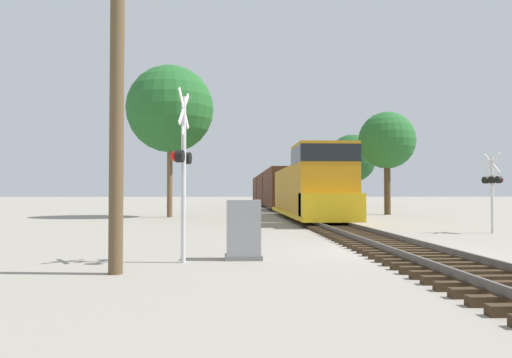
% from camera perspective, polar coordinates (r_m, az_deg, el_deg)
% --- Properties ---
extents(ground_plane, '(400.00, 400.00, 0.00)m').
position_cam_1_polar(ground_plane, '(15.22, 16.03, -8.02)').
color(ground_plane, gray).
extents(rail_track_bed, '(2.60, 160.00, 0.31)m').
position_cam_1_polar(rail_track_bed, '(15.21, 16.02, -7.51)').
color(rail_track_bed, '#382819').
rests_on(rail_track_bed, ground).
extents(freight_train, '(3.05, 58.95, 4.30)m').
position_cam_1_polar(freight_train, '(53.05, 2.49, -1.24)').
color(freight_train, '#B77A14').
rests_on(freight_train, ground).
extents(crossing_signal_near, '(0.46, 1.02, 4.27)m').
position_cam_1_polar(crossing_signal_near, '(12.48, -8.39, 1.76)').
color(crossing_signal_near, silver).
rests_on(crossing_signal_near, ground).
extents(crossing_signal_far, '(0.55, 1.01, 3.43)m').
position_cam_1_polar(crossing_signal_far, '(23.51, 25.42, -0.46)').
color(crossing_signal_far, silver).
rests_on(crossing_signal_far, ground).
extents(relay_cabinet, '(0.96, 0.66, 1.54)m').
position_cam_1_polar(relay_cabinet, '(12.94, -1.43, -5.85)').
color(relay_cabinet, slate).
rests_on(relay_cabinet, ground).
extents(utility_pole, '(1.80, 0.30, 9.32)m').
position_cam_1_polar(utility_pole, '(11.43, -15.58, 14.00)').
color(utility_pole, brown).
rests_on(utility_pole, ground).
extents(tree_far_right, '(6.15, 6.15, 10.73)m').
position_cam_1_polar(tree_far_right, '(36.13, -9.80, 7.87)').
color(tree_far_right, brown).
rests_on(tree_far_right, ground).
extents(tree_mid_background, '(4.48, 4.48, 8.11)m').
position_cam_1_polar(tree_mid_background, '(40.79, 14.74, 4.24)').
color(tree_mid_background, '#473521').
rests_on(tree_mid_background, ground).
extents(tree_deep_background, '(6.38, 6.38, 9.50)m').
position_cam_1_polar(tree_deep_background, '(67.86, 10.91, 2.31)').
color(tree_deep_background, brown).
rests_on(tree_deep_background, ground).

